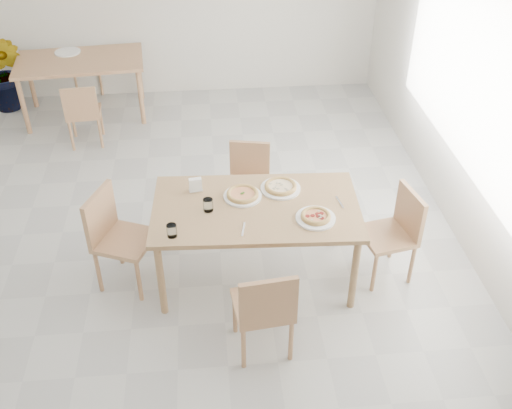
{
  "coord_description": "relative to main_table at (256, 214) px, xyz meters",
  "views": [
    {
      "loc": [
        0.69,
        -4.23,
        3.6
      ],
      "look_at": [
        1.05,
        -0.34,
        0.77
      ],
      "focal_mm": 42.0,
      "sensor_mm": 36.0,
      "label": 1
    }
  ],
  "objects": [
    {
      "name": "room",
      "position": [
        1.93,
        0.64,
        0.82
      ],
      "size": [
        7.28,
        7.0,
        7.0
      ],
      "color": "#BBBBB6",
      "rests_on": "ground"
    },
    {
      "name": "main_table",
      "position": [
        0.0,
        0.0,
        0.0
      ],
      "size": [
        1.72,
        1.04,
        0.75
      ],
      "rotation": [
        0.0,
        0.0,
        -0.05
      ],
      "color": "tan",
      "rests_on": "ground"
    },
    {
      "name": "chair_south",
      "position": [
        -0.02,
        -0.87,
        -0.19
      ],
      "size": [
        0.46,
        0.46,
        0.84
      ],
      "rotation": [
        0.0,
        0.0,
        3.25
      ],
      "color": "tan",
      "rests_on": "ground"
    },
    {
      "name": "chair_north",
      "position": [
        0.01,
        0.89,
        -0.23
      ],
      "size": [
        0.45,
        0.45,
        0.78
      ],
      "rotation": [
        0.0,
        0.0,
        -0.2
      ],
      "color": "tan",
      "rests_on": "ground"
    },
    {
      "name": "chair_west",
      "position": [
        -1.16,
        0.07,
        -0.17
      ],
      "size": [
        0.57,
        0.57,
        0.88
      ],
      "rotation": [
        0.0,
        0.0,
        1.18
      ],
      "color": "tan",
      "rests_on": "ground"
    },
    {
      "name": "chair_east",
      "position": [
        1.18,
        -0.06,
        -0.2
      ],
      "size": [
        0.49,
        0.49,
        0.83
      ],
      "rotation": [
        0.0,
        0.0,
        -1.36
      ],
      "color": "tan",
      "rests_on": "ground"
    },
    {
      "name": "plate_margherita",
      "position": [
        -0.1,
        0.14,
        0.08
      ],
      "size": [
        0.32,
        0.32,
        0.02
      ],
      "primitive_type": "cylinder",
      "color": "white",
      "rests_on": "main_table"
    },
    {
      "name": "plate_mushroom",
      "position": [
        0.23,
        0.22,
        0.08
      ],
      "size": [
        0.34,
        0.34,
        0.02
      ],
      "primitive_type": "cylinder",
      "color": "white",
      "rests_on": "main_table"
    },
    {
      "name": "plate_pepperoni",
      "position": [
        0.45,
        -0.21,
        0.08
      ],
      "size": [
        0.31,
        0.31,
        0.02
      ],
      "primitive_type": "cylinder",
      "color": "white",
      "rests_on": "main_table"
    },
    {
      "name": "pizza_margherita",
      "position": [
        -0.1,
        0.14,
        0.1
      ],
      "size": [
        0.32,
        0.32,
        0.03
      ],
      "rotation": [
        0.0,
        0.0,
        0.25
      ],
      "color": "#EEC770",
      "rests_on": "plate_margherita"
    },
    {
      "name": "pizza_mushroom",
      "position": [
        0.23,
        0.22,
        0.1
      ],
      "size": [
        0.34,
        0.34,
        0.03
      ],
      "rotation": [
        0.0,
        0.0,
        0.3
      ],
      "color": "#EEC770",
      "rests_on": "plate_mushroom"
    },
    {
      "name": "pizza_pepperoni",
      "position": [
        0.45,
        -0.21,
        0.1
      ],
      "size": [
        0.27,
        0.27,
        0.03
      ],
      "rotation": [
        0.0,
        0.0,
        -0.14
      ],
      "color": "#EEC770",
      "rests_on": "plate_pepperoni"
    },
    {
      "name": "tumbler_a",
      "position": [
        -0.38,
        -0.02,
        0.12
      ],
      "size": [
        0.08,
        0.08,
        0.11
      ],
      "primitive_type": "cylinder",
      "color": "white",
      "rests_on": "main_table"
    },
    {
      "name": "tumbler_b",
      "position": [
        -0.67,
        -0.32,
        0.12
      ],
      "size": [
        0.08,
        0.08,
        0.1
      ],
      "primitive_type": "cylinder",
      "color": "white",
      "rests_on": "main_table"
    },
    {
      "name": "napkin_holder",
      "position": [
        -0.48,
        0.26,
        0.13
      ],
      "size": [
        0.12,
        0.07,
        0.13
      ],
      "rotation": [
        0.0,
        0.0,
        0.15
      ],
      "color": "silver",
      "rests_on": "main_table"
    },
    {
      "name": "fork_a",
      "position": [
        0.69,
        -0.01,
        0.07
      ],
      "size": [
        0.04,
        0.17,
        0.01
      ],
      "primitive_type": "cube",
      "rotation": [
        0.0,
        0.0,
        0.15
      ],
      "color": "silver",
      "rests_on": "main_table"
    },
    {
      "name": "fork_b",
      "position": [
        -0.12,
        -0.29,
        0.07
      ],
      "size": [
        0.05,
        0.17,
        0.01
      ],
      "primitive_type": "cube",
      "rotation": [
        0.0,
        0.0,
        -0.19
      ],
      "color": "silver",
      "rests_on": "main_table"
    },
    {
      "name": "second_table",
      "position": [
        -1.87,
        3.24,
        -0.01
      ],
      "size": [
        1.6,
        1.0,
        0.75
      ],
      "rotation": [
        0.0,
        0.0,
        0.09
      ],
      "color": "tan",
      "rests_on": "ground"
    },
    {
      "name": "chair_back_s",
      "position": [
        -1.77,
        2.45,
        -0.23
      ],
      "size": [
        0.41,
        0.41,
        0.78
      ],
      "rotation": [
        0.0,
        0.0,
        3.22
      ],
      "color": "tan",
      "rests_on": "ground"
    },
    {
      "name": "chair_back_n",
      "position": [
        -1.99,
        3.98,
        -0.23
      ],
      "size": [
        0.48,
        0.48,
        0.77
      ],
      "rotation": [
        0.0,
        0.0,
        0.34
      ],
      "color": "tan",
      "rests_on": "ground"
    },
    {
      "name": "plate_empty",
      "position": [
        -2.04,
        3.47,
        0.08
      ],
      "size": [
        0.32,
        0.32,
        0.02
      ],
      "primitive_type": "cylinder",
      "color": "white",
      "rests_on": "second_table"
    },
    {
      "name": "potted_plant",
      "position": [
        -2.87,
        3.49,
        -0.17
      ],
      "size": [
        0.69,
        0.64,
        1.02
      ],
      "primitive_type": "imported",
      "rotation": [
        0.0,
        0.0,
        -0.41
      ],
      "color": "#21702A",
      "rests_on": "ground"
    }
  ]
}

